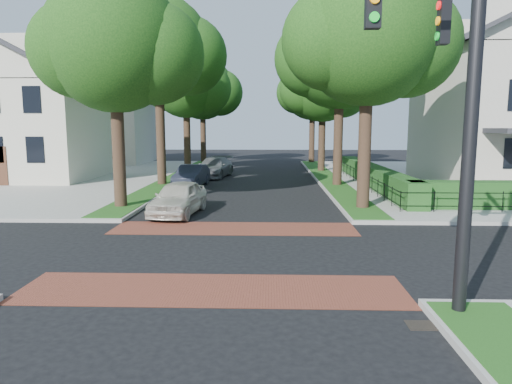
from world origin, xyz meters
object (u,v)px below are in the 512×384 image
traffic_signal (458,77)px  parked_car_rear (214,167)px  parked_car_front (178,198)px  parked_car_middle (191,176)px

traffic_signal → parked_car_rear: (-7.74, 24.73, -3.97)m
traffic_signal → parked_car_rear: size_ratio=1.58×
parked_car_front → parked_car_middle: 9.05m
parked_car_middle → parked_car_rear: bearing=87.7°
traffic_signal → parked_car_rear: traffic_signal is taller
traffic_signal → parked_car_front: bearing=126.1°
parked_car_middle → traffic_signal: bearing=-60.7°
parked_car_front → parked_car_rear: bearing=97.3°
traffic_signal → parked_car_rear: bearing=107.4°
traffic_signal → parked_car_front: traffic_signal is taller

